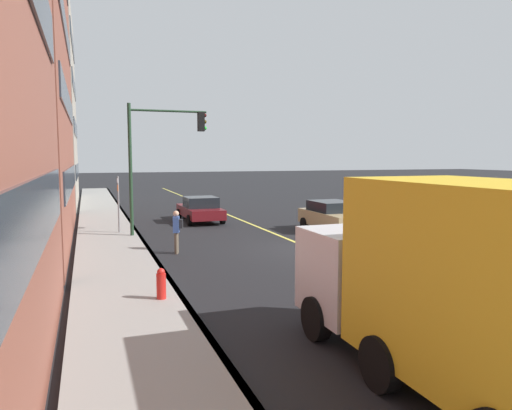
{
  "coord_description": "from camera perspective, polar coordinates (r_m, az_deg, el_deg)",
  "views": [
    {
      "loc": [
        -17.49,
        8.56,
        3.75
      ],
      "look_at": [
        -2.23,
        3.14,
        2.11
      ],
      "focal_mm": 33.58,
      "sensor_mm": 36.0,
      "label": 1
    }
  ],
  "objects": [
    {
      "name": "curb_edge",
      "position": [
        18.01,
        -12.12,
        -6.11
      ],
      "size": [
        80.0,
        0.16,
        0.15
      ],
      "primitive_type": "cube",
      "color": "slate",
      "rests_on": "ground"
    },
    {
      "name": "sidewalk_slab",
      "position": [
        17.9,
        -16.34,
        -6.29
      ],
      "size": [
        80.0,
        2.8,
        0.15
      ],
      "primitive_type": "cube",
      "color": "gray",
      "rests_on": "ground"
    },
    {
      "name": "building_glass_right",
      "position": [
        41.03,
        -26.93,
        10.48
      ],
      "size": [
        13.71,
        8.67,
        15.1
      ],
      "color": "#9E9384",
      "rests_on": "ground"
    },
    {
      "name": "traffic_light_mast",
      "position": [
        22.61,
        -11.48,
        6.73
      ],
      "size": [
        0.28,
        3.64,
        6.14
      ],
      "color": "#1E3823",
      "rests_on": "ground"
    },
    {
      "name": "car_tan",
      "position": [
        24.12,
        9.2,
        -1.33
      ],
      "size": [
        4.39,
        2.09,
        1.53
      ],
      "color": "tan",
      "rests_on": "ground"
    },
    {
      "name": "fire_hydrant",
      "position": [
        12.54,
        -11.22,
        -9.5
      ],
      "size": [
        0.24,
        0.24,
        0.94
      ],
      "color": "red",
      "rests_on": "ground"
    },
    {
      "name": "pedestrian_with_backpack",
      "position": [
        18.77,
        -9.41,
        -2.79
      ],
      "size": [
        0.44,
        0.44,
        1.67
      ],
      "color": "brown",
      "rests_on": "ground"
    },
    {
      "name": "ground",
      "position": [
        19.83,
        6.44,
        -5.15
      ],
      "size": [
        200.0,
        200.0,
        0.0
      ],
      "primitive_type": "plane",
      "color": "black"
    },
    {
      "name": "lane_stripe_center",
      "position": [
        19.83,
        6.44,
        -5.13
      ],
      "size": [
        80.0,
        0.16,
        0.01
      ],
      "primitive_type": "cube",
      "color": "#D8CC4C",
      "rests_on": "ground"
    },
    {
      "name": "truck_yellow",
      "position": [
        8.16,
        23.22,
        -8.78
      ],
      "size": [
        6.78,
        2.45,
        3.39
      ],
      "color": "silver",
      "rests_on": "ground"
    },
    {
      "name": "car_maroon",
      "position": [
        27.89,
        -6.68,
        -0.49
      ],
      "size": [
        4.7,
        2.08,
        1.45
      ],
      "color": "#591116",
      "rests_on": "ground"
    },
    {
      "name": "street_sign_post",
      "position": [
        23.6,
        -16.08,
        0.5
      ],
      "size": [
        0.6,
        0.08,
        2.83
      ],
      "color": "slate",
      "rests_on": "ground"
    }
  ]
}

